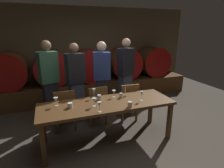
{
  "coord_description": "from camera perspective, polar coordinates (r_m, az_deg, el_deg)",
  "views": [
    {
      "loc": [
        -1.18,
        -2.78,
        2.01
      ],
      "look_at": [
        -0.1,
        0.21,
        1.05
      ],
      "focal_mm": 29.12,
      "sensor_mm": 36.0,
      "label": 1
    }
  ],
  "objects": [
    {
      "name": "wine_glass_right",
      "position": [
        3.48,
        0.6,
        -2.57
      ],
      "size": [
        0.07,
        0.07,
        0.14
      ],
      "color": "white",
      "rests_on": "dining_table"
    },
    {
      "name": "candle_center",
      "position": [
        3.54,
        4.16,
        -2.96
      ],
      "size": [
        0.05,
        0.05,
        0.22
      ],
      "color": "olive",
      "rests_on": "dining_table"
    },
    {
      "name": "chair_right",
      "position": [
        4.09,
        5.08,
        -5.09
      ],
      "size": [
        0.42,
        0.42,
        0.88
      ],
      "rotation": [
        0.0,
        0.0,
        3.09
      ],
      "color": "brown",
      "rests_on": "ground"
    },
    {
      "name": "cup_center_left",
      "position": [
        3.38,
        -4.01,
        -4.2
      ],
      "size": [
        0.07,
        0.07,
        0.09
      ],
      "primitive_type": "cylinder",
      "color": "silver",
      "rests_on": "dining_table"
    },
    {
      "name": "wine_glass_far_right",
      "position": [
        3.35,
        9.3,
        -3.07
      ],
      "size": [
        0.06,
        0.06,
        0.18
      ],
      "color": "white",
      "rests_on": "dining_table"
    },
    {
      "name": "guest_center_right",
      "position": [
        4.22,
        -3.18,
        1.65
      ],
      "size": [
        0.42,
        0.31,
        1.76
      ],
      "rotation": [
        0.0,
        0.0,
        2.93
      ],
      "color": "black",
      "rests_on": "ground"
    },
    {
      "name": "barrel_shelf",
      "position": [
        5.58,
        -6.63,
        -1.58
      ],
      "size": [
        6.13,
        0.9,
        0.53
      ],
      "primitive_type": "cube",
      "color": "brown",
      "rests_on": "ground"
    },
    {
      "name": "wine_glass_far_left",
      "position": [
        3.22,
        -17.2,
        -4.72
      ],
      "size": [
        0.08,
        0.08,
        0.15
      ],
      "color": "silver",
      "rests_on": "dining_table"
    },
    {
      "name": "guest_far_right",
      "position": [
        4.53,
        4.24,
        3.01
      ],
      "size": [
        0.44,
        0.35,
        1.81
      ],
      "rotation": [
        0.0,
        0.0,
        3.49
      ],
      "color": "#33384C",
      "rests_on": "ground"
    },
    {
      "name": "wine_glass_left",
      "position": [
        3.09,
        -5.63,
        -5.19
      ],
      "size": [
        0.08,
        0.08,
        0.15
      ],
      "color": "silver",
      "rests_on": "dining_table"
    },
    {
      "name": "cup_center_right",
      "position": [
        3.07,
        5.62,
        -6.4
      ],
      "size": [
        0.08,
        0.08,
        0.1
      ],
      "primitive_type": "cylinder",
      "color": "beige",
      "rests_on": "dining_table"
    },
    {
      "name": "guest_far_left",
      "position": [
        4.09,
        -19.01,
        0.54
      ],
      "size": [
        0.44,
        0.35,
        1.8
      ],
      "rotation": [
        0.0,
        0.0,
        3.48
      ],
      "color": "black",
      "rests_on": "ground"
    },
    {
      "name": "cup_far_right",
      "position": [
        3.49,
        2.81,
        -3.53
      ],
      "size": [
        0.06,
        0.06,
        0.09
      ],
      "primitive_type": "cylinder",
      "color": "beige",
      "rests_on": "dining_table"
    },
    {
      "name": "chair_center",
      "position": [
        3.92,
        -4.76,
        -6.08
      ],
      "size": [
        0.42,
        0.42,
        0.88
      ],
      "rotation": [
        0.0,
        0.0,
        3.18
      ],
      "color": "brown",
      "rests_on": "ground"
    },
    {
      "name": "cup_far_left",
      "position": [
        3.13,
        -13.05,
        -6.51
      ],
      "size": [
        0.08,
        0.08,
        0.08
      ],
      "primitive_type": "cylinder",
      "color": "white",
      "rests_on": "dining_table"
    },
    {
      "name": "ground_plane",
      "position": [
        3.62,
        2.74,
        -16.92
      ],
      "size": [
        8.86,
        8.86,
        0.0
      ],
      "primitive_type": "plane",
      "color": "#4C443A"
    },
    {
      "name": "dining_table",
      "position": [
        3.28,
        -1.48,
        -7.08
      ],
      "size": [
        2.39,
        0.79,
        0.75
      ],
      "color": "brown",
      "rests_on": "ground"
    },
    {
      "name": "wine_barrel_center",
      "position": [
        5.39,
        -7.15,
        5.76
      ],
      "size": [
        0.94,
        0.77,
        0.94
      ],
      "color": "brown",
      "rests_on": "barrel_shelf"
    },
    {
      "name": "wine_barrel_far_left",
      "position": [
        5.35,
        -29.66,
        3.6
      ],
      "size": [
        0.94,
        0.77,
        0.94
      ],
      "color": "brown",
      "rests_on": "barrel_shelf"
    },
    {
      "name": "wine_barrel_right",
      "position": [
        5.73,
        3.75,
        6.51
      ],
      "size": [
        0.94,
        0.77,
        0.94
      ],
      "color": "brown",
      "rests_on": "barrel_shelf"
    },
    {
      "name": "back_wall",
      "position": [
        5.87,
        -8.25,
        9.99
      ],
      "size": [
        6.81,
        0.24,
        2.66
      ],
      "primitive_type": "cube",
      "color": "brown",
      "rests_on": "ground"
    },
    {
      "name": "wine_glass_center_right",
      "position": [
        3.46,
        -5.72,
        -2.29
      ],
      "size": [
        0.06,
        0.06,
        0.18
      ],
      "color": "silver",
      "rests_on": "dining_table"
    },
    {
      "name": "wine_glass_center_left",
      "position": [
        2.87,
        -3.98,
        -6.49
      ],
      "size": [
        0.07,
        0.07,
        0.17
      ],
      "color": "silver",
      "rests_on": "dining_table"
    },
    {
      "name": "guest_center_left",
      "position": [
        4.01,
        -11.29,
        0.33
      ],
      "size": [
        0.42,
        0.32,
        1.75
      ],
      "rotation": [
        0.0,
        0.0,
        3.37
      ],
      "color": "#33384C",
      "rests_on": "ground"
    },
    {
      "name": "wine_barrel_far_right",
      "position": [
        6.2,
        12.52,
        6.94
      ],
      "size": [
        0.94,
        0.77,
        0.94
      ],
      "color": "#513319",
      "rests_on": "barrel_shelf"
    },
    {
      "name": "wine_barrel_left",
      "position": [
        5.27,
        -18.2,
        4.79
      ],
      "size": [
        0.94,
        0.77,
        0.94
      ],
      "color": "brown",
      "rests_on": "barrel_shelf"
    },
    {
      "name": "chair_left",
      "position": [
        3.81,
        -14.55,
        -7.32
      ],
      "size": [
        0.41,
        0.41,
        0.88
      ],
      "rotation": [
        0.0,
        0.0,
        3.13
      ],
      "color": "brown",
      "rests_on": "ground"
    }
  ]
}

